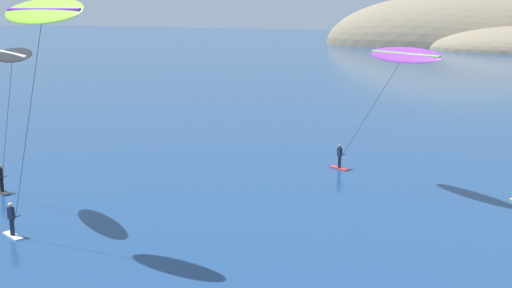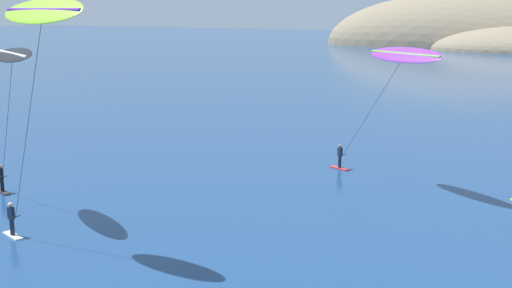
{
  "view_description": "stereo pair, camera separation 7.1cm",
  "coord_description": "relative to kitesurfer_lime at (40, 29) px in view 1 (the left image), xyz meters",
  "views": [
    {
      "loc": [
        14.3,
        -5.43,
        10.84
      ],
      "look_at": [
        -1.13,
        24.24,
        3.71
      ],
      "focal_mm": 45.0,
      "sensor_mm": 36.0,
      "label": 1
    },
    {
      "loc": [
        14.36,
        -5.4,
        10.84
      ],
      "look_at": [
        -1.13,
        24.24,
        3.71
      ],
      "focal_mm": 45.0,
      "sensor_mm": 36.0,
      "label": 2
    }
  ],
  "objects": [
    {
      "name": "kitesurfer_purple",
      "position": [
        10.75,
        17.39,
        -2.39
      ],
      "size": [
        8.55,
        5.81,
        8.64
      ],
      "color": "red",
      "rests_on": "ground"
    },
    {
      "name": "kitesurfer_lime",
      "position": [
        0.0,
        0.0,
        0.0
      ],
      "size": [
        6.81,
        2.09,
        11.31
      ],
      "color": "silver",
      "rests_on": "ground"
    },
    {
      "name": "kitesurfer_black",
      "position": [
        -5.55,
        3.27,
        -2.05
      ],
      "size": [
        8.09,
        4.87,
        8.89
      ],
      "color": "#2D2D33",
      "rests_on": "ground"
    }
  ]
}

